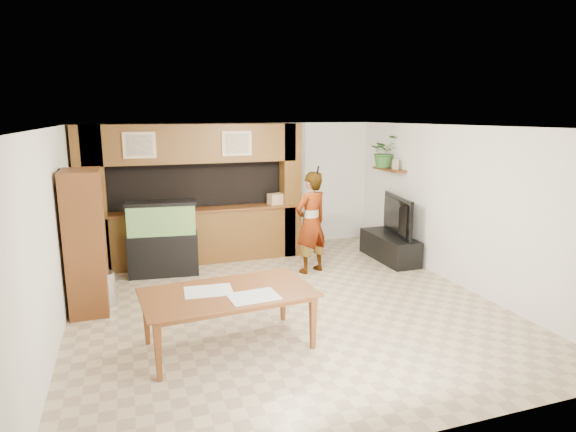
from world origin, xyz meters
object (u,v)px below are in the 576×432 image
object	(u,v)px
person	(311,223)
pantry_cabinet	(86,242)
dining_table	(230,320)
television	(391,216)
aquarium	(163,239)

from	to	relation	value
person	pantry_cabinet	bearing A→B (deg)	-11.53
person	dining_table	bearing A→B (deg)	29.79
person	television	bearing A→B (deg)	166.21
television	person	world-z (taller)	person
aquarium	pantry_cabinet	bearing A→B (deg)	-125.47
television	person	distance (m)	1.73
aquarium	person	bearing A→B (deg)	-8.74
television	aquarium	bearing A→B (deg)	93.82
aquarium	dining_table	world-z (taller)	aquarium
person	dining_table	distance (m)	3.14
aquarium	dining_table	distance (m)	3.12
aquarium	person	distance (m)	2.60
person	dining_table	xyz separation A→B (m)	(-1.97, -2.38, -0.55)
pantry_cabinet	dining_table	bearing A→B (deg)	-47.39
pantry_cabinet	dining_table	world-z (taller)	pantry_cabinet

